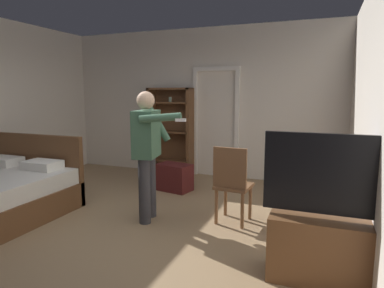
{
  "coord_description": "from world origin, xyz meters",
  "views": [
    {
      "loc": [
        2.32,
        -3.42,
        1.65
      ],
      "look_at": [
        0.83,
        0.42,
        1.01
      ],
      "focal_mm": 31.55,
      "sensor_mm": 36.0,
      "label": 1
    }
  ],
  "objects_px": {
    "tv_flatscreen": "(332,240)",
    "bottle_on_table": "(302,166)",
    "bookshelf": "(171,128)",
    "wooden_chair": "(232,182)",
    "person_blue_shirt": "(148,147)",
    "laptop": "(287,170)",
    "suitcase_dark": "(174,177)",
    "side_table": "(288,193)"
  },
  "relations": [
    {
      "from": "tv_flatscreen",
      "to": "bottle_on_table",
      "type": "distance_m",
      "value": 1.1
    },
    {
      "from": "bottle_on_table",
      "to": "bookshelf",
      "type": "bearing_deg",
      "value": 140.24
    },
    {
      "from": "wooden_chair",
      "to": "person_blue_shirt",
      "type": "distance_m",
      "value": 1.15
    },
    {
      "from": "laptop",
      "to": "suitcase_dark",
      "type": "distance_m",
      "value": 2.28
    },
    {
      "from": "bottle_on_table",
      "to": "suitcase_dark",
      "type": "bearing_deg",
      "value": 151.8
    },
    {
      "from": "person_blue_shirt",
      "to": "suitcase_dark",
      "type": "height_order",
      "value": "person_blue_shirt"
    },
    {
      "from": "laptop",
      "to": "person_blue_shirt",
      "type": "relative_size",
      "value": 0.23
    },
    {
      "from": "tv_flatscreen",
      "to": "bottle_on_table",
      "type": "bearing_deg",
      "value": 108.68
    },
    {
      "from": "laptop",
      "to": "side_table",
      "type": "bearing_deg",
      "value": 62.16
    },
    {
      "from": "bookshelf",
      "to": "laptop",
      "type": "height_order",
      "value": "bookshelf"
    },
    {
      "from": "tv_flatscreen",
      "to": "person_blue_shirt",
      "type": "xyz_separation_m",
      "value": [
        -2.19,
        0.75,
        0.56
      ]
    },
    {
      "from": "side_table",
      "to": "laptop",
      "type": "xyz_separation_m",
      "value": [
        -0.02,
        -0.04,
        0.29
      ]
    },
    {
      "from": "wooden_chair",
      "to": "suitcase_dark",
      "type": "bearing_deg",
      "value": 139.76
    },
    {
      "from": "bottle_on_table",
      "to": "person_blue_shirt",
      "type": "height_order",
      "value": "person_blue_shirt"
    },
    {
      "from": "side_table",
      "to": "wooden_chair",
      "type": "relative_size",
      "value": 0.71
    },
    {
      "from": "person_blue_shirt",
      "to": "suitcase_dark",
      "type": "distance_m",
      "value": 1.54
    },
    {
      "from": "person_blue_shirt",
      "to": "bottle_on_table",
      "type": "bearing_deg",
      "value": 6.46
    },
    {
      "from": "side_table",
      "to": "laptop",
      "type": "relative_size",
      "value": 1.86
    },
    {
      "from": "side_table",
      "to": "wooden_chair",
      "type": "distance_m",
      "value": 0.69
    },
    {
      "from": "side_table",
      "to": "bottle_on_table",
      "type": "bearing_deg",
      "value": -29.74
    },
    {
      "from": "bottle_on_table",
      "to": "person_blue_shirt",
      "type": "xyz_separation_m",
      "value": [
        -1.86,
        -0.21,
        0.14
      ]
    },
    {
      "from": "tv_flatscreen",
      "to": "wooden_chair",
      "type": "distance_m",
      "value": 1.53
    },
    {
      "from": "suitcase_dark",
      "to": "tv_flatscreen",
      "type": "bearing_deg",
      "value": -28.93
    },
    {
      "from": "bookshelf",
      "to": "laptop",
      "type": "relative_size",
      "value": 4.61
    },
    {
      "from": "wooden_chair",
      "to": "bottle_on_table",
      "type": "bearing_deg",
      "value": -3.06
    },
    {
      "from": "laptop",
      "to": "suitcase_dark",
      "type": "xyz_separation_m",
      "value": [
        -1.94,
        1.09,
        -0.53
      ]
    },
    {
      "from": "suitcase_dark",
      "to": "bottle_on_table",
      "type": "bearing_deg",
      "value": -16.45
    },
    {
      "from": "side_table",
      "to": "person_blue_shirt",
      "type": "distance_m",
      "value": 1.82
    },
    {
      "from": "bookshelf",
      "to": "laptop",
      "type": "distance_m",
      "value": 3.29
    },
    {
      "from": "person_blue_shirt",
      "to": "suitcase_dark",
      "type": "bearing_deg",
      "value": 100.07
    },
    {
      "from": "wooden_chair",
      "to": "suitcase_dark",
      "type": "xyz_separation_m",
      "value": [
        -1.28,
        1.08,
        -0.32
      ]
    },
    {
      "from": "bookshelf",
      "to": "wooden_chair",
      "type": "relative_size",
      "value": 1.75
    },
    {
      "from": "side_table",
      "to": "person_blue_shirt",
      "type": "height_order",
      "value": "person_blue_shirt"
    },
    {
      "from": "laptop",
      "to": "suitcase_dark",
      "type": "bearing_deg",
      "value": 150.67
    },
    {
      "from": "tv_flatscreen",
      "to": "wooden_chair",
      "type": "relative_size",
      "value": 1.33
    },
    {
      "from": "side_table",
      "to": "bottle_on_table",
      "type": "xyz_separation_m",
      "value": [
        0.14,
        -0.08,
        0.36
      ]
    },
    {
      "from": "laptop",
      "to": "bottle_on_table",
      "type": "distance_m",
      "value": 0.18
    },
    {
      "from": "side_table",
      "to": "bookshelf",
      "type": "bearing_deg",
      "value": 139.75
    },
    {
      "from": "wooden_chair",
      "to": "suitcase_dark",
      "type": "relative_size",
      "value": 1.75
    },
    {
      "from": "laptop",
      "to": "suitcase_dark",
      "type": "height_order",
      "value": "laptop"
    },
    {
      "from": "tv_flatscreen",
      "to": "person_blue_shirt",
      "type": "relative_size",
      "value": 0.79
    },
    {
      "from": "side_table",
      "to": "laptop",
      "type": "bearing_deg",
      "value": -117.84
    }
  ]
}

